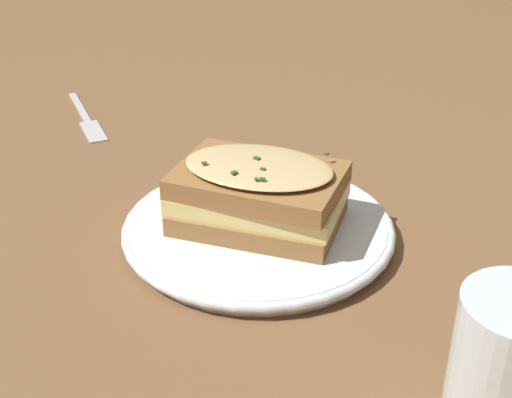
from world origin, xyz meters
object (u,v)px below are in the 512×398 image
object	(u,v)px
sandwich	(259,196)
fork	(88,121)
dinner_plate	(256,231)
water_glass	(510,372)

from	to	relation	value
sandwich	fork	size ratio (longest dim) A/B	1.04
dinner_plate	fork	size ratio (longest dim) A/B	1.43
dinner_plate	fork	distance (m)	0.35
sandwich	water_glass	distance (m)	0.28
water_glass	sandwich	bearing A→B (deg)	-71.31
dinner_plate	water_glass	bearing A→B (deg)	109.20
dinner_plate	water_glass	world-z (taller)	water_glass
dinner_plate	fork	bearing A→B (deg)	-66.72
sandwich	water_glass	xyz separation A→B (m)	(-0.09, 0.26, 0.01)
sandwich	dinner_plate	bearing A→B (deg)	-5.75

